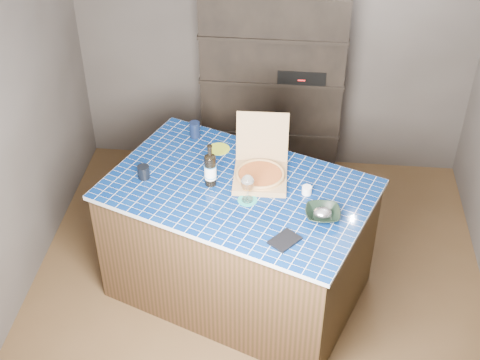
# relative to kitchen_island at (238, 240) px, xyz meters

# --- Properties ---
(room) EXTENTS (3.50, 3.50, 3.50)m
(room) POSITION_rel_kitchen_island_xyz_m (0.14, -0.00, 0.76)
(room) COLOR brown
(room) RESTS_ON ground
(shelving_unit) EXTENTS (1.20, 0.41, 1.80)m
(shelving_unit) POSITION_rel_kitchen_island_xyz_m (0.15, 1.53, 0.41)
(shelving_unit) COLOR black
(shelving_unit) RESTS_ON floor
(kitchen_island) EXTENTS (2.07, 1.71, 0.98)m
(kitchen_island) POSITION_rel_kitchen_island_xyz_m (0.00, 0.00, 0.00)
(kitchen_island) COLOR #4C2E1D
(kitchen_island) RESTS_ON floor
(pizza_box) EXTENTS (0.38, 0.46, 0.40)m
(pizza_box) POSITION_rel_kitchen_island_xyz_m (0.14, 0.12, 0.54)
(pizza_box) COLOR #A88057
(pizza_box) RESTS_ON kitchen_island
(mead_bottle) EXTENTS (0.09, 0.09, 0.32)m
(mead_bottle) POSITION_rel_kitchen_island_xyz_m (-0.19, 0.03, 0.61)
(mead_bottle) COLOR black
(mead_bottle) RESTS_ON kitchen_island
(teal_trivet) EXTENTS (0.13, 0.13, 0.01)m
(teal_trivet) POSITION_rel_kitchen_island_xyz_m (0.08, -0.13, 0.49)
(teal_trivet) COLOR teal
(teal_trivet) RESTS_ON kitchen_island
(wine_glass) EXTENTS (0.09, 0.09, 0.20)m
(wine_glass) POSITION_rel_kitchen_island_xyz_m (0.08, -0.13, 0.63)
(wine_glass) COLOR white
(wine_glass) RESTS_ON teal_trivet
(tumbler) EXTENTS (0.08, 0.08, 0.09)m
(tumbler) POSITION_rel_kitchen_island_xyz_m (-0.67, 0.05, 0.54)
(tumbler) COLOR black
(tumbler) RESTS_ON kitchen_island
(dvd_case) EXTENTS (0.22, 0.23, 0.01)m
(dvd_case) POSITION_rel_kitchen_island_xyz_m (0.34, -0.51, 0.50)
(dvd_case) COLOR black
(dvd_case) RESTS_ON kitchen_island
(bowl) EXTENTS (0.24, 0.24, 0.06)m
(bowl) POSITION_rel_kitchen_island_xyz_m (0.57, -0.26, 0.52)
(bowl) COLOR black
(bowl) RESTS_ON kitchen_island
(foil_contents) EXTENTS (0.12, 0.10, 0.06)m
(foil_contents) POSITION_rel_kitchen_island_xyz_m (0.57, -0.26, 0.53)
(foil_contents) COLOR silver
(foil_contents) RESTS_ON bowl
(white_jar) EXTENTS (0.07, 0.07, 0.06)m
(white_jar) POSITION_rel_kitchen_island_xyz_m (0.47, -0.02, 0.52)
(white_jar) COLOR white
(white_jar) RESTS_ON kitchen_island
(navy_cup) EXTENTS (0.08, 0.08, 0.13)m
(navy_cup) POSITION_rel_kitchen_island_xyz_m (-0.39, 0.60, 0.55)
(navy_cup) COLOR black
(navy_cup) RESTS_ON kitchen_island
(green_trivet) EXTENTS (0.16, 0.16, 0.01)m
(green_trivet) POSITION_rel_kitchen_island_xyz_m (-0.19, 0.45, 0.49)
(green_trivet) COLOR #ABC129
(green_trivet) RESTS_ON kitchen_island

